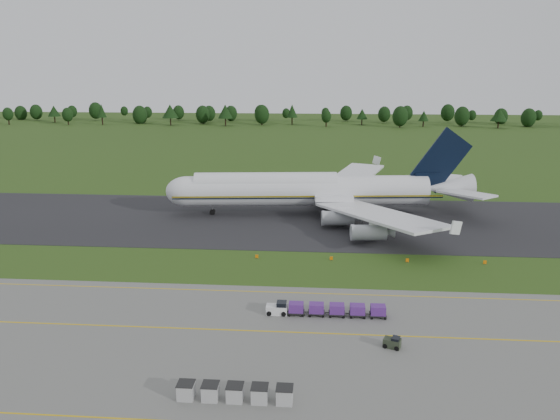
# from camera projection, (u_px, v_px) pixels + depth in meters

# --- Properties ---
(ground) EXTENTS (600.00, 600.00, 0.00)m
(ground) POSITION_uv_depth(u_px,v_px,m) (287.00, 268.00, 87.69)
(ground) COLOR #284514
(ground) RESTS_ON ground
(apron) EXTENTS (300.00, 52.00, 0.06)m
(apron) POSITION_uv_depth(u_px,v_px,m) (265.00, 388.00, 54.90)
(apron) COLOR #63635F
(apron) RESTS_ON ground
(taxiway) EXTENTS (300.00, 40.00, 0.08)m
(taxiway) POSITION_uv_depth(u_px,v_px,m) (295.00, 220.00, 114.69)
(taxiway) COLOR black
(taxiway) RESTS_ON ground
(apron_markings) EXTENTS (300.00, 30.20, 0.01)m
(apron_markings) POSITION_uv_depth(u_px,v_px,m) (271.00, 352.00, 61.66)
(apron_markings) COLOR gold
(apron_markings) RESTS_ON apron
(tree_line) EXTENTS (527.64, 22.22, 11.56)m
(tree_line) POSITION_uv_depth(u_px,v_px,m) (318.00, 114.00, 297.75)
(tree_line) COLOR black
(tree_line) RESTS_ON ground
(aircraft) EXTENTS (67.74, 65.58, 18.98)m
(aircraft) POSITION_uv_depth(u_px,v_px,m) (313.00, 190.00, 118.58)
(aircraft) COLOR white
(aircraft) RESTS_ON ground
(baggage_train) EXTENTS (15.52, 1.65, 1.58)m
(baggage_train) POSITION_uv_depth(u_px,v_px,m) (324.00, 309.00, 70.63)
(baggage_train) COLOR white
(baggage_train) RESTS_ON apron
(utility_cart) EXTENTS (2.20, 1.75, 1.06)m
(utility_cart) POSITION_uv_depth(u_px,v_px,m) (392.00, 343.00, 62.63)
(utility_cart) COLOR #2D3525
(utility_cart) RESTS_ON apron
(uld_row) EXTENTS (11.25, 1.65, 1.63)m
(uld_row) POSITION_uv_depth(u_px,v_px,m) (235.00, 393.00, 52.60)
(uld_row) COLOR #AEAEAE
(uld_row) RESTS_ON apron
(edge_markers) EXTENTS (38.17, 0.30, 0.60)m
(edge_markers) POSITION_uv_depth(u_px,v_px,m) (369.00, 259.00, 90.76)
(edge_markers) COLOR orange
(edge_markers) RESTS_ON ground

